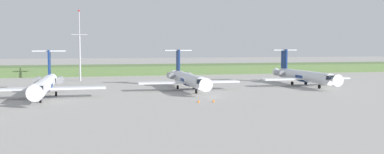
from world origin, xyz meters
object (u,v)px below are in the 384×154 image
(regional_jet_nearest, at_px, (45,84))
(safety_cone_front_marker, at_px, (199,101))
(regional_jet_second, at_px, (187,79))
(safety_cone_mid_marker, at_px, (213,101))
(regional_jet_third, at_px, (303,75))
(antenna_mast, at_px, (80,51))

(regional_jet_nearest, bearing_deg, safety_cone_front_marker, -27.99)
(regional_jet_second, distance_m, safety_cone_front_marker, 22.18)
(safety_cone_front_marker, bearing_deg, safety_cone_mid_marker, -4.41)
(regional_jet_third, bearing_deg, antenna_mast, 152.93)
(regional_jet_second, height_order, safety_cone_front_marker, regional_jet_second)
(regional_jet_third, relative_size, safety_cone_mid_marker, 56.36)
(regional_jet_nearest, xyz_separation_m, safety_cone_front_marker, (26.83, -14.26, -2.26))
(regional_jet_third, bearing_deg, regional_jet_nearest, -169.85)
(regional_jet_third, height_order, safety_cone_mid_marker, regional_jet_third)
(regional_jet_nearest, height_order, regional_jet_second, same)
(regional_jet_nearest, distance_m, antenna_mast, 39.52)
(regional_jet_second, bearing_deg, safety_cone_front_marker, -98.05)
(regional_jet_nearest, xyz_separation_m, safety_cone_mid_marker, (29.50, -14.46, -2.26))
(regional_jet_third, xyz_separation_m, safety_cone_front_marker, (-33.48, -25.05, -2.26))
(regional_jet_nearest, xyz_separation_m, antenna_mast, (5.80, 38.65, 5.84))
(regional_jet_second, relative_size, regional_jet_third, 1.00)
(antenna_mast, relative_size, safety_cone_mid_marker, 36.48)
(regional_jet_third, height_order, antenna_mast, antenna_mast)
(regional_jet_nearest, height_order, safety_cone_front_marker, regional_jet_nearest)
(regional_jet_third, bearing_deg, safety_cone_front_marker, -143.19)
(safety_cone_mid_marker, bearing_deg, regional_jet_second, 88.89)
(regional_jet_second, xyz_separation_m, safety_cone_mid_marker, (-0.43, -22.05, -2.26))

